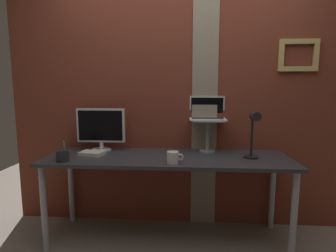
{
  "coord_description": "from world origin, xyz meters",
  "views": [
    {
      "loc": [
        0.03,
        -2.15,
        1.32
      ],
      "look_at": [
        -0.13,
        0.17,
        1.0
      ],
      "focal_mm": 28.36,
      "sensor_mm": 36.0,
      "label": 1
    }
  ],
  "objects_px": {
    "laptop": "(207,113)",
    "desk_lamp": "(254,130)",
    "pen_cup": "(63,156)",
    "monitor": "(101,127)",
    "coffee_mug": "(173,158)"
  },
  "relations": [
    {
      "from": "laptop",
      "to": "desk_lamp",
      "type": "distance_m",
      "value": 0.48
    },
    {
      "from": "monitor",
      "to": "coffee_mug",
      "type": "distance_m",
      "value": 0.83
    },
    {
      "from": "monitor",
      "to": "pen_cup",
      "type": "height_order",
      "value": "monitor"
    },
    {
      "from": "monitor",
      "to": "coffee_mug",
      "type": "xyz_separation_m",
      "value": [
        0.7,
        -0.41,
        -0.17
      ]
    },
    {
      "from": "laptop",
      "to": "pen_cup",
      "type": "bearing_deg",
      "value": -158.35
    },
    {
      "from": "laptop",
      "to": "coffee_mug",
      "type": "xyz_separation_m",
      "value": [
        -0.29,
        -0.47,
        -0.31
      ]
    },
    {
      "from": "desk_lamp",
      "to": "monitor",
      "type": "bearing_deg",
      "value": 169.64
    },
    {
      "from": "desk_lamp",
      "to": "coffee_mug",
      "type": "relative_size",
      "value": 3.07
    },
    {
      "from": "laptop",
      "to": "pen_cup",
      "type": "relative_size",
      "value": 1.95
    },
    {
      "from": "laptop",
      "to": "desk_lamp",
      "type": "height_order",
      "value": "laptop"
    },
    {
      "from": "laptop",
      "to": "pen_cup",
      "type": "height_order",
      "value": "laptop"
    },
    {
      "from": "pen_cup",
      "to": "laptop",
      "type": "bearing_deg",
      "value": 21.65
    },
    {
      "from": "coffee_mug",
      "to": "laptop",
      "type": "bearing_deg",
      "value": 57.82
    },
    {
      "from": "desk_lamp",
      "to": "pen_cup",
      "type": "height_order",
      "value": "desk_lamp"
    },
    {
      "from": "monitor",
      "to": "laptop",
      "type": "bearing_deg",
      "value": 3.52
    }
  ]
}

